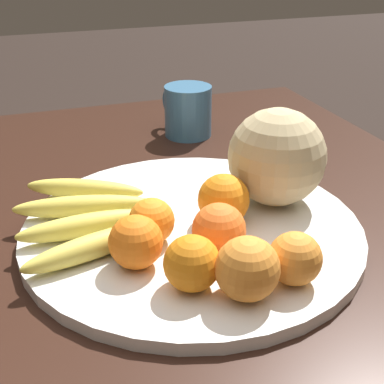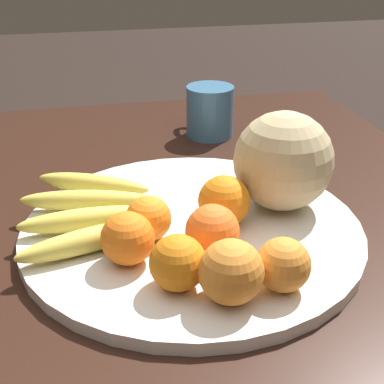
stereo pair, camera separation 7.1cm
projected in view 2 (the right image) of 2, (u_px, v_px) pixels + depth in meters
The scene contains 12 objects.
kitchen_table at pixel (171, 330), 0.71m from camera, with size 1.40×1.05×0.76m.
fruit_bowl at pixel (192, 229), 0.74m from camera, with size 0.47×0.47×0.02m.
melon at pixel (283, 161), 0.75m from camera, with size 0.14×0.14×0.14m.
banana_bunch at pixel (90, 210), 0.74m from camera, with size 0.25×0.20×0.03m.
orange_front_left at pixel (224, 201), 0.72m from camera, with size 0.07×0.07×0.07m.
orange_front_right at pixel (179, 263), 0.59m from camera, with size 0.07×0.07×0.07m.
orange_mid_center at pixel (231, 272), 0.57m from camera, with size 0.07×0.07×0.07m.
orange_back_left at pixel (213, 232), 0.65m from camera, with size 0.07×0.07×0.07m.
orange_back_right at pixel (283, 265), 0.59m from camera, with size 0.06×0.06×0.06m.
orange_top_small at pixel (128, 238), 0.64m from camera, with size 0.07×0.07×0.07m.
orange_side_extra at pixel (149, 218), 0.69m from camera, with size 0.06×0.06×0.06m.
ceramic_mug at pixel (209, 111), 1.07m from camera, with size 0.13×0.09×0.10m.
Camera 2 is at (-0.54, 0.09, 1.15)m, focal length 50.00 mm.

